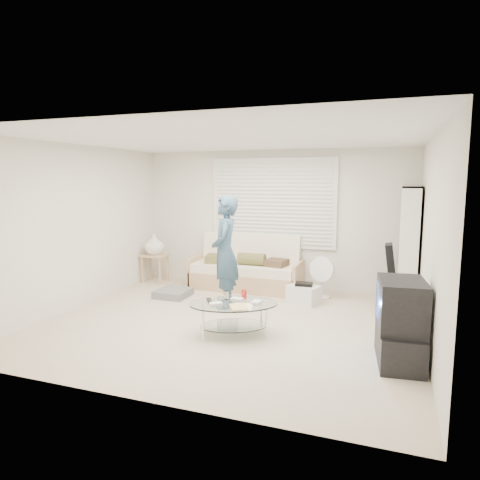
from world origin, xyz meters
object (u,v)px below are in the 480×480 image
at_px(bookshelf, 408,246).
at_px(tv_unit, 400,323).
at_px(coffee_table, 234,309).
at_px(futon_sofa, 246,271).

relative_size(bookshelf, tv_unit, 2.05).
height_order(tv_unit, coffee_table, tv_unit).
relative_size(futon_sofa, bookshelf, 1.07).
xyz_separation_m(bookshelf, tv_unit, (-0.13, -2.38, -0.49)).
bearing_deg(tv_unit, futon_sofa, 136.36).
distance_m(bookshelf, tv_unit, 2.43).
distance_m(futon_sofa, tv_unit, 3.58).
bearing_deg(futon_sofa, coffee_table, -74.96).
relative_size(futon_sofa, coffee_table, 1.52).
distance_m(futon_sofa, bookshelf, 2.79).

